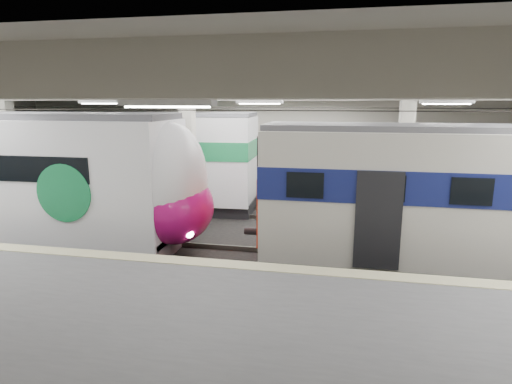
# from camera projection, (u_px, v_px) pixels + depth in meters

# --- Properties ---
(station_hall) EXTENTS (36.00, 24.00, 5.75)m
(station_hall) POSITION_uv_depth(u_px,v_px,m) (233.00, 167.00, 11.39)
(station_hall) COLOR black
(station_hall) RESTS_ON ground
(modern_emu) EXTENTS (14.32, 2.96, 4.60)m
(modern_emu) POSITION_uv_depth(u_px,v_px,m) (29.00, 181.00, 14.75)
(modern_emu) COLOR white
(modern_emu) RESTS_ON ground
(older_rer) EXTENTS (13.09, 2.89, 4.33)m
(older_rer) POSITION_uv_depth(u_px,v_px,m) (494.00, 200.00, 11.91)
(older_rer) COLOR beige
(older_rer) RESTS_ON ground
(far_train) EXTENTS (14.14, 3.42, 4.48)m
(far_train) POSITION_uv_depth(u_px,v_px,m) (106.00, 159.00, 20.07)
(far_train) COLOR white
(far_train) RESTS_ON ground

